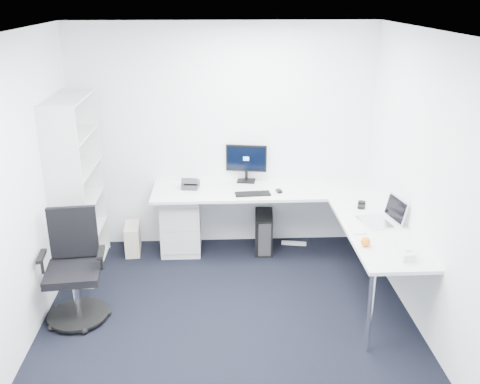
{
  "coord_description": "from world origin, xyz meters",
  "views": [
    {
      "loc": [
        -0.1,
        -4.12,
        3.02
      ],
      "look_at": [
        0.15,
        1.05,
        1.05
      ],
      "focal_mm": 40.0,
      "sensor_mm": 36.0,
      "label": 1
    }
  ],
  "objects_px": {
    "l_desk": "(273,233)",
    "bookshelf": "(77,187)",
    "task_chair": "(73,270)",
    "monitor": "(246,163)",
    "laptop": "(376,211)"
  },
  "relations": [
    {
      "from": "task_chair",
      "to": "laptop",
      "type": "distance_m",
      "value": 3.0
    },
    {
      "from": "l_desk",
      "to": "bookshelf",
      "type": "xyz_separation_m",
      "value": [
        -2.17,
        0.05,
        0.59
      ]
    },
    {
      "from": "l_desk",
      "to": "bookshelf",
      "type": "bearing_deg",
      "value": 178.68
    },
    {
      "from": "l_desk",
      "to": "laptop",
      "type": "relative_size",
      "value": 7.49
    },
    {
      "from": "laptop",
      "to": "l_desk",
      "type": "bearing_deg",
      "value": 133.55
    },
    {
      "from": "monitor",
      "to": "laptop",
      "type": "xyz_separation_m",
      "value": [
        1.22,
        -1.3,
        -0.11
      ]
    },
    {
      "from": "bookshelf",
      "to": "laptop",
      "type": "relative_size",
      "value": 5.35
    },
    {
      "from": "monitor",
      "to": "task_chair",
      "type": "bearing_deg",
      "value": -126.81
    },
    {
      "from": "task_chair",
      "to": "monitor",
      "type": "relative_size",
      "value": 2.2
    },
    {
      "from": "laptop",
      "to": "monitor",
      "type": "bearing_deg",
      "value": 122.3
    },
    {
      "from": "l_desk",
      "to": "monitor",
      "type": "bearing_deg",
      "value": 113.82
    },
    {
      "from": "task_chair",
      "to": "laptop",
      "type": "height_order",
      "value": "task_chair"
    },
    {
      "from": "l_desk",
      "to": "bookshelf",
      "type": "distance_m",
      "value": 2.25
    },
    {
      "from": "bookshelf",
      "to": "laptop",
      "type": "bearing_deg",
      "value": -13.1
    },
    {
      "from": "l_desk",
      "to": "task_chair",
      "type": "relative_size",
      "value": 2.57
    }
  ]
}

